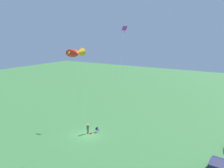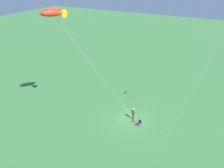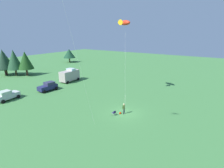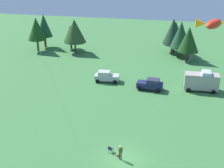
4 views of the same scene
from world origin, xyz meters
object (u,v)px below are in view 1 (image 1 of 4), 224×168
at_px(person_kite_flyer, 88,128).
at_px(backpack_on_grass, 91,133).
at_px(kite_diamond_rainbow, 124,32).
at_px(folding_chair, 97,129).
at_px(car_navy_hatch, 217,168).
at_px(kite_large_fish, 74,53).

bearing_deg(person_kite_flyer, backpack_on_grass, 50.16).
distance_m(backpack_on_grass, kite_diamond_rainbow, 19.63).
xyz_separation_m(folding_chair, car_navy_hatch, (2.32, 18.81, 0.46)).
relative_size(folding_chair, car_navy_hatch, 0.19).
relative_size(person_kite_flyer, backpack_on_grass, 5.44).
height_order(person_kite_flyer, car_navy_hatch, car_navy_hatch).
relative_size(backpack_on_grass, car_navy_hatch, 0.07).
height_order(person_kite_flyer, kite_large_fish, kite_large_fish).
height_order(backpack_on_grass, kite_diamond_rainbow, kite_diamond_rainbow).
height_order(kite_large_fish, kite_diamond_rainbow, kite_diamond_rainbow).
height_order(person_kite_flyer, folding_chair, person_kite_flyer).
distance_m(backpack_on_grass, car_navy_hatch, 19.36).
xyz_separation_m(person_kite_flyer, kite_diamond_rainbow, (-10.73, 0.87, 15.72)).
bearing_deg(kite_diamond_rainbow, kite_large_fish, 11.56).
bearing_deg(car_navy_hatch, person_kite_flyer, -89.87).
bearing_deg(kite_large_fish, folding_chair, -158.31).
relative_size(person_kite_flyer, car_navy_hatch, 0.41).
bearing_deg(kite_large_fish, kite_diamond_rainbow, -168.44).
bearing_deg(backpack_on_grass, folding_chair, 154.39).
bearing_deg(person_kite_flyer, kite_large_fish, -40.70).
bearing_deg(kite_large_fish, backpack_on_grass, -153.19).
bearing_deg(backpack_on_grass, person_kite_flyer, -58.83).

